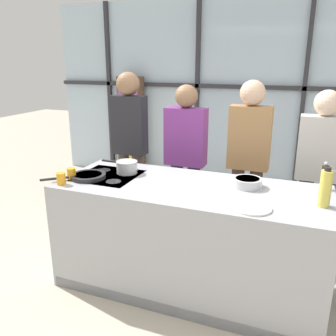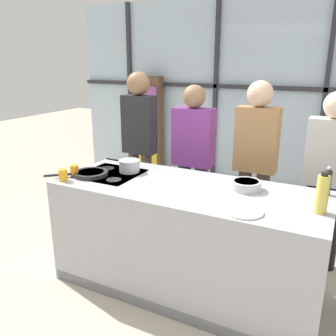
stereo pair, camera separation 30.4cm
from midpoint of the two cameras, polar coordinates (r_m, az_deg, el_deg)
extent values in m
plane|color=#BCB29E|center=(3.33, 5.61, -18.30)|extent=(18.00, 18.00, 0.00)
cube|color=silver|center=(5.43, 17.20, 10.75)|extent=(6.40, 0.04, 2.80)
cube|color=#2D2D33|center=(5.37, 17.23, 12.19)|extent=(6.40, 0.06, 0.06)
cube|color=#2D2D33|center=(6.22, -4.66, 12.14)|extent=(0.06, 0.06, 2.80)
cube|color=#2D2D33|center=(5.57, 9.19, 11.42)|extent=(0.06, 0.06, 2.80)
cube|color=#2D2D33|center=(5.30, 25.37, 9.75)|extent=(0.06, 0.06, 2.80)
cube|color=brown|center=(5.96, -1.40, 6.47)|extent=(0.42, 0.16, 1.67)
cube|color=gold|center=(5.98, -1.81, 1.92)|extent=(0.35, 0.03, 0.37)
cube|color=#3D8447|center=(5.87, -1.85, 6.63)|extent=(0.35, 0.03, 0.37)
cube|color=#994C93|center=(5.80, -1.90, 11.17)|extent=(0.35, 0.03, 0.37)
cube|color=#A8AAB2|center=(3.09, 5.87, -11.22)|extent=(2.21, 0.89, 0.93)
cube|color=black|center=(3.23, -6.56, -1.03)|extent=(0.52, 0.52, 0.01)
cube|color=black|center=(2.99, 2.35, -21.83)|extent=(2.16, 0.03, 0.10)
cylinder|color=#38383D|center=(3.21, -9.66, -1.29)|extent=(0.13, 0.13, 0.01)
cylinder|color=#38383D|center=(3.07, -5.91, -1.97)|extent=(0.13, 0.13, 0.01)
cylinder|color=#38383D|center=(3.40, -7.16, -0.12)|extent=(0.13, 0.13, 0.01)
cylinder|color=#38383D|center=(3.27, -3.53, -0.71)|extent=(0.13, 0.13, 0.01)
cylinder|color=#47382D|center=(4.17, -1.31, -3.66)|extent=(0.12, 0.12, 0.90)
cylinder|color=#47382D|center=(4.25, -3.34, -3.28)|extent=(0.12, 0.12, 0.90)
cube|color=#232328|center=(4.01, -2.47, 6.95)|extent=(0.38, 0.17, 0.65)
sphere|color=#8C6647|center=(3.95, -2.55, 13.38)|extent=(0.25, 0.25, 0.25)
cylinder|color=#232838|center=(3.93, 7.40, -5.61)|extent=(0.14, 0.14, 0.84)
cylinder|color=#232838|center=(3.99, 4.78, -5.15)|extent=(0.14, 0.14, 0.84)
cube|color=#7A3384|center=(3.74, 6.43, 4.91)|extent=(0.43, 0.19, 0.61)
sphere|color=#8C6647|center=(3.68, 6.64, 11.33)|extent=(0.24, 0.24, 0.24)
cylinder|color=#47382D|center=(3.77, 16.87, -6.97)|extent=(0.13, 0.13, 0.87)
cylinder|color=#47382D|center=(3.81, 14.17, -6.55)|extent=(0.13, 0.13, 0.87)
cube|color=#A37547|center=(3.56, 16.46, 4.35)|extent=(0.41, 0.18, 0.63)
sphere|color=#D8AD8C|center=(3.50, 17.07, 11.31)|extent=(0.24, 0.24, 0.24)
cylinder|color=black|center=(3.75, 26.99, -8.67)|extent=(0.14, 0.14, 0.83)
cylinder|color=black|center=(3.74, 24.07, -8.28)|extent=(0.14, 0.14, 0.83)
cube|color=beige|center=(3.52, 27.00, 2.19)|extent=(0.42, 0.19, 0.60)
cylinder|color=#232326|center=(3.20, -9.67, -0.92)|extent=(0.31, 0.31, 0.04)
cylinder|color=#B26B2D|center=(3.20, -9.69, -0.69)|extent=(0.24, 0.24, 0.01)
cylinder|color=#232326|center=(3.19, -14.62, -1.13)|extent=(0.20, 0.18, 0.02)
cylinder|color=silver|center=(3.25, -3.55, 0.29)|extent=(0.19, 0.19, 0.11)
cylinder|color=silver|center=(3.24, -3.57, 1.17)|extent=(0.19, 0.19, 0.01)
cylinder|color=black|center=(3.34, -6.12, 1.31)|extent=(0.17, 0.03, 0.02)
cylinder|color=white|center=(2.50, 15.55, -6.81)|extent=(0.26, 0.26, 0.01)
cylinder|color=silver|center=(2.91, 15.37, -2.74)|extent=(0.23, 0.23, 0.07)
cylinder|color=#4C4C51|center=(2.90, 15.41, -2.17)|extent=(0.19, 0.19, 0.01)
cylinder|color=#E0CC4C|center=(2.63, 26.58, -3.90)|extent=(0.08, 0.08, 0.26)
cylinder|color=black|center=(2.59, 27.00, -0.94)|extent=(0.05, 0.05, 0.02)
cylinder|color=#332319|center=(3.01, 26.89, -2.17)|extent=(0.05, 0.05, 0.19)
sphere|color=#B2B2B7|center=(2.98, 27.18, -0.12)|extent=(0.03, 0.03, 0.03)
cylinder|color=orange|center=(3.10, -13.82, -1.16)|extent=(0.07, 0.07, 0.10)
cylinder|color=orange|center=(3.20, -12.20, -0.47)|extent=(0.07, 0.07, 0.10)
camera|label=1|loc=(0.15, -87.14, 0.88)|focal=38.00mm
camera|label=2|loc=(0.15, 92.86, -0.88)|focal=38.00mm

